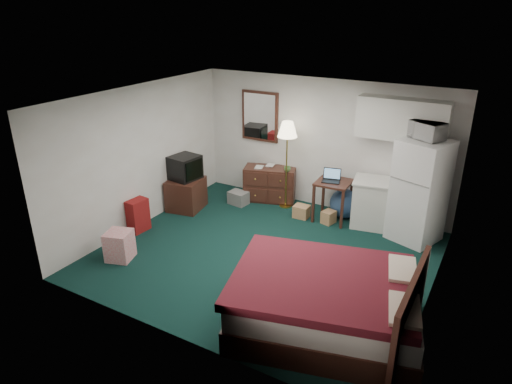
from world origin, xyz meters
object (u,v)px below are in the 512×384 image
Objects in this scene: fridge at (419,191)px; kitchen_counter at (375,204)px; tv_stand at (186,194)px; bed at (326,303)px; suitcase at (138,215)px; desk at (332,201)px; dresser at (270,184)px; floor_lamp at (287,165)px.

kitchen_counter is at bearing -171.37° from fridge.
tv_stand is at bearing -147.93° from fridge.
suitcase is (-3.83, 0.82, -0.05)m from bed.
desk is 1.57m from fridge.
dresser reaches higher than tv_stand.
suitcase is (-1.80, -2.23, -0.56)m from floor_lamp.
floor_lamp reaches higher than dresser.
suitcase is (-4.29, -2.12, -0.58)m from fridge.
floor_lamp reaches higher than kitchen_counter.
desk is 0.91× the size of kitchen_counter.
bed is at bearing -38.67° from tv_stand.
fridge reaches higher than floor_lamp.
kitchen_counter is at bearing 80.55° from bed.
desk is (1.01, -0.11, -0.48)m from floor_lamp.
kitchen_counter is 1.27× the size of tv_stand.
floor_lamp is 2.92m from suitcase.
floor_lamp is at bearing 171.49° from desk.
desk is 0.77m from kitchen_counter.
dresser and bed have the same top height.
floor_lamp is at bearing -163.25° from fridge.
kitchen_counter is at bearing -20.94° from dresser.
floor_lamp is 2.91× the size of suitcase.
kitchen_counter is (0.75, 0.14, 0.04)m from desk.
bed reaches higher than tv_stand.
bed is 3.30× the size of tv_stand.
fridge is at bearing -22.99° from dresser.
fridge is at bearing 2.49° from tv_stand.
suitcase is at bearing 153.41° from bed.
tv_stand is at bearing -172.77° from kitchen_counter.
floor_lamp is at bearing 109.22° from bed.
fridge reaches higher than desk.
bed is (1.03, -2.93, -0.03)m from desk.
desk is at bearing 9.21° from tv_stand.
floor_lamp is at bearing 170.58° from kitchen_counter.
bed is (2.46, -3.17, -0.00)m from dresser.
kitchen_counter is 0.87m from fridge.
dresser is at bearing 33.60° from tv_stand.
bed is at bearing -95.17° from kitchen_counter.
suitcase is (-3.56, -2.25, -0.13)m from kitchen_counter.
dresser is at bearing 167.06° from kitchen_counter.
dresser is 1.55× the size of tv_stand.
dresser is 2.19m from kitchen_counter.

